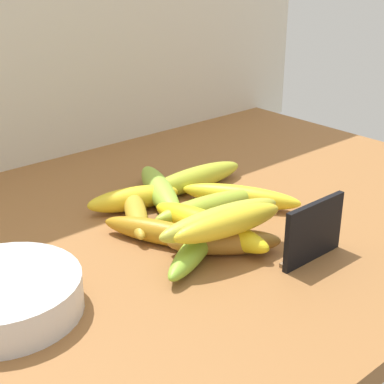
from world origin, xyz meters
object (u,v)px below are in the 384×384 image
object	(u,v)px
banana_8	(209,226)
banana_9	(224,242)
chalkboard_sign	(313,233)
banana_6	(136,212)
banana_4	(240,196)
banana_5	(211,206)
fruit_bowl	(4,296)
banana_1	(194,179)
banana_7	(160,232)
banana_10	(221,219)
banana_0	(161,190)
banana_11	(228,223)
banana_3	(195,249)
banana_2	(134,199)

from	to	relation	value
banana_8	banana_9	size ratio (longest dim) A/B	1.33
chalkboard_sign	banana_6	bearing A→B (deg)	114.26
banana_4	banana_5	size ratio (longest dim) A/B	1.00
fruit_bowl	banana_1	xyz separation A→B (cm)	(40.10, 12.86, -0.23)
banana_1	banana_4	distance (cm)	10.12
banana_7	fruit_bowl	bearing A→B (deg)	-176.40
banana_10	banana_7	bearing A→B (deg)	116.32
banana_0	banana_11	size ratio (longest dim) A/B	1.22
chalkboard_sign	banana_4	distance (cm)	18.94
banana_6	banana_11	size ratio (longest dim) A/B	1.02
fruit_bowl	banana_6	xyz separation A→B (cm)	(25.18, 9.25, -0.56)
banana_3	banana_6	distance (cm)	14.65
banana_1	banana_4	size ratio (longest dim) A/B	1.05
fruit_bowl	banana_0	xyz separation A→B (cm)	(32.56, 12.50, -0.15)
banana_1	banana_4	bearing A→B (deg)	-83.99
banana_3	banana_7	world-z (taller)	banana_7
fruit_bowl	banana_0	bearing A→B (deg)	20.99
banana_11	banana_7	bearing A→B (deg)	113.49
banana_3	banana_6	xyz separation A→B (cm)	(0.84, 14.62, -0.00)
fruit_bowl	banana_2	distance (cm)	30.48
banana_8	banana_6	bearing A→B (deg)	111.15
fruit_bowl	banana_6	bearing A→B (deg)	20.18
banana_1	banana_2	xyz separation A→B (cm)	(-12.55, 0.18, -0.08)
banana_7	banana_11	size ratio (longest dim) A/B	1.05
banana_1	banana_11	xyz separation A→B (cm)	(-12.26, -20.81, 3.42)
banana_2	banana_8	size ratio (longest dim) A/B	0.73
banana_2	banana_7	distance (cm)	12.16
banana_0	banana_6	size ratio (longest dim) A/B	1.20
chalkboard_sign	banana_0	bearing A→B (deg)	97.59
banana_0	banana_8	distance (cm)	15.06
banana_2	banana_8	bearing A→B (deg)	-82.23
chalkboard_sign	banana_4	world-z (taller)	chalkboard_sign
banana_2	banana_5	size ratio (longest dim) A/B	0.77
banana_0	banana_7	size ratio (longest dim) A/B	1.16
fruit_bowl	banana_7	distance (cm)	23.78
fruit_bowl	banana_3	size ratio (longest dim) A/B	1.08
banana_5	banana_7	distance (cm)	11.15
chalkboard_sign	banana_2	world-z (taller)	chalkboard_sign
banana_5	banana_7	size ratio (longest dim) A/B	1.11
chalkboard_sign	banana_0	size ratio (longest dim) A/B	0.53
banana_1	banana_10	bearing A→B (deg)	-122.36
banana_0	banana_10	xyz separation A→B (cm)	(-4.82, -19.12, 3.37)
banana_2	banana_4	world-z (taller)	banana_2
banana_4	banana_1	bearing A→B (deg)	96.01
banana_5	banana_11	distance (cm)	13.33
fruit_bowl	banana_8	bearing A→B (deg)	-4.38
chalkboard_sign	banana_5	world-z (taller)	chalkboard_sign
banana_9	banana_11	world-z (taller)	banana_11
chalkboard_sign	banana_6	size ratio (longest dim) A/B	0.64
banana_5	chalkboard_sign	bearing A→B (deg)	-85.36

